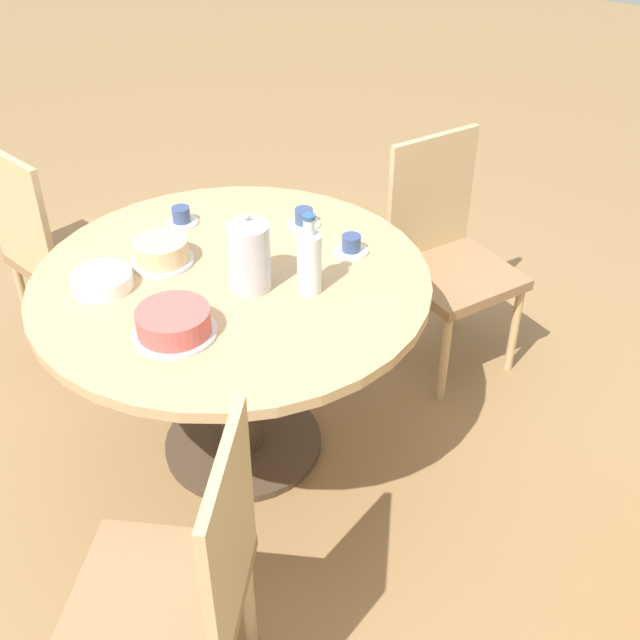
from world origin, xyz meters
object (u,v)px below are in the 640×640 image
cake_main (174,323)px  cup_b (351,246)px  cake_second (162,252)px  chair_c (182,586)px  coffee_pot (249,254)px  cup_a (304,218)px  chair_a (447,254)px  water_bottle (309,261)px  cup_c (181,217)px  chair_b (59,249)px

cake_main → cup_b: cake_main is taller
cake_second → chair_c: bearing=39.3°
coffee_pot → cake_main: coffee_pot is taller
cup_a → chair_c: bearing=17.5°
chair_a → water_bottle: bearing=-161.5°
chair_a → cake_second: 1.16m
chair_c → cup_c: size_ratio=8.06×
cake_main → cup_b: 0.69m
coffee_pot → cake_second: bearing=-86.5°
chair_b → cup_c: (-0.05, 0.61, 0.28)m
chair_b → cup_a: bearing=-152.4°
cup_a → cup_c: same height
coffee_pot → water_bottle: 0.19m
chair_a → cup_b: chair_a is taller
cup_b → cup_c: bearing=-79.0°
chair_b → chair_c: bearing=157.0°
water_bottle → cake_main: size_ratio=1.09×
chair_c → cup_b: (-1.19, -0.17, 0.28)m
cake_main → chair_b: bearing=-116.1°
chair_b → coffee_pot: size_ratio=3.62×
cup_c → cake_second: bearing=23.6°
chair_c → coffee_pot: (-0.85, -0.35, 0.37)m
cup_b → cup_c: 0.62m
water_bottle → cup_a: 0.42m
chair_a → coffee_pot: (0.89, -0.32, 0.37)m
cake_main → coffee_pot: bearing=170.2°
chair_c → chair_a: bearing=158.2°
water_bottle → cake_second: water_bottle is taller
cup_a → cup_b: size_ratio=1.00×
water_bottle → coffee_pot: bearing=-66.7°
chair_b → water_bottle: size_ratio=3.54×
chair_a → cup_b: 0.64m
cup_c → cake_main: bearing=35.6°
coffee_pot → cup_b: 0.39m
chair_a → cake_main: bearing=-168.3°
cake_main → cake_second: (-0.29, -0.28, -0.00)m
chair_c → coffee_pot: coffee_pot is taller
cup_c → cup_a: bearing=118.0°
cup_a → cake_main: bearing=0.1°
chair_b → cake_second: (0.19, 0.71, 0.30)m
chair_c → cup_c: chair_c is taller
chair_b → water_bottle: bearing=-171.3°
chair_c → cake_main: (-0.54, -0.40, 0.30)m
chair_c → cup_c: bearing=-166.4°
chair_b → cup_a: 1.06m
chair_b → chair_c: same height
chair_a → cup_b: (0.55, -0.15, 0.28)m
cake_second → cup_c: bearing=-156.4°
chair_b → chair_c: 1.72m
chair_b → cake_main: bearing=167.2°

